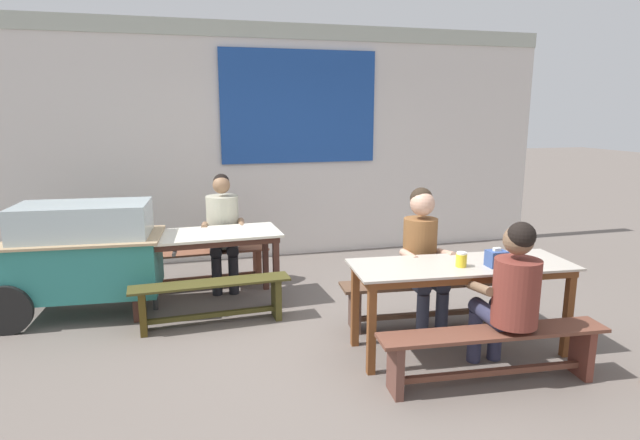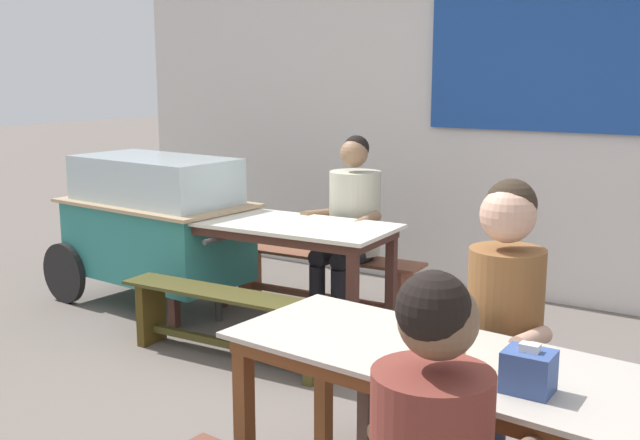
{
  "view_description": "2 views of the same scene",
  "coord_description": "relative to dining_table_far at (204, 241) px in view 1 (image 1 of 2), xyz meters",
  "views": [
    {
      "loc": [
        -1.34,
        -4.1,
        1.98
      ],
      "look_at": [
        -0.15,
        0.33,
        1.01
      ],
      "focal_mm": 29.33,
      "sensor_mm": 36.0,
      "label": 1
    },
    {
      "loc": [
        1.69,
        -2.77,
        1.72
      ],
      "look_at": [
        -0.48,
        0.64,
        0.93
      ],
      "focal_mm": 42.7,
      "sensor_mm": 36.0,
      "label": 2
    }
  ],
  "objects": [
    {
      "name": "bench_far_front",
      "position": [
        0.02,
        -0.57,
        -0.41
      ],
      "size": [
        1.48,
        0.31,
        0.42
      ],
      "color": "#433F1A",
      "rests_on": "ground_plane"
    },
    {
      "name": "dining_table_far",
      "position": [
        0.0,
        0.0,
        0.0
      ],
      "size": [
        1.55,
        0.73,
        0.76
      ],
      "color": "silver",
      "rests_on": "ground_plane"
    },
    {
      "name": "tissue_box",
      "position": [
        2.2,
        -1.78,
        0.15
      ],
      "size": [
        0.15,
        0.12,
        0.15
      ],
      "color": "#354D8C",
      "rests_on": "dining_table_near"
    },
    {
      "name": "person_right_near_table",
      "position": [
        1.88,
        -1.13,
        0.06
      ],
      "size": [
        0.43,
        0.54,
        1.3
      ],
      "color": "#33384D",
      "rests_on": "ground_plane"
    },
    {
      "name": "person_center_facing",
      "position": [
        0.24,
        0.53,
        0.04
      ],
      "size": [
        0.49,
        0.57,
        1.29
      ],
      "color": "black",
      "rests_on": "ground_plane"
    },
    {
      "name": "bench_near_back",
      "position": [
        2.02,
        -1.08,
        -0.38
      ],
      "size": [
        1.75,
        0.44,
        0.42
      ],
      "color": "brown",
      "rests_on": "ground_plane"
    },
    {
      "name": "condiment_jar",
      "position": [
        1.93,
        -1.72,
        0.14
      ],
      "size": [
        0.09,
        0.09,
        0.12
      ],
      "color": "yellow",
      "rests_on": "dining_table_near"
    },
    {
      "name": "bench_far_back",
      "position": [
        -0.02,
        0.57,
        -0.4
      ],
      "size": [
        1.54,
        0.34,
        0.42
      ],
      "color": "brown",
      "rests_on": "ground_plane"
    },
    {
      "name": "food_cart",
      "position": [
        -1.13,
        0.02,
        -0.03
      ],
      "size": [
        1.77,
        0.92,
        1.11
      ],
      "color": "teal",
      "rests_on": "ground_plane"
    },
    {
      "name": "dining_table_near",
      "position": [
        1.97,
        -1.64,
        0.0
      ],
      "size": [
        1.85,
        0.77,
        0.76
      ],
      "color": "#BAB0A2",
      "rests_on": "ground_plane"
    },
    {
      "name": "bench_near_front",
      "position": [
        1.93,
        -2.21,
        -0.39
      ],
      "size": [
        1.72,
        0.4,
        0.42
      ],
      "color": "brown",
      "rests_on": "ground_plane"
    },
    {
      "name": "person_near_front",
      "position": [
        2.08,
        -2.15,
        0.02
      ],
      "size": [
        0.45,
        0.59,
        1.22
      ],
      "color": "#30324D",
      "rests_on": "ground_plane"
    },
    {
      "name": "backdrop_wall",
      "position": [
        1.15,
        1.71,
        0.94
      ],
      "size": [
        7.59,
        0.23,
        3.08
      ],
      "color": "silver",
      "rests_on": "ground_plane"
    },
    {
      "name": "ground_plane",
      "position": [
        1.14,
        -1.18,
        -0.68
      ],
      "size": [
        40.0,
        40.0,
        0.0
      ],
      "primitive_type": "plane",
      "color": "#695F58"
    }
  ]
}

